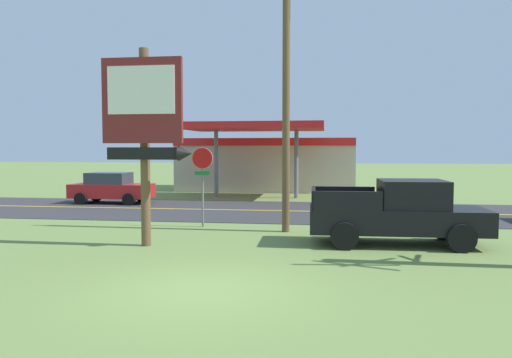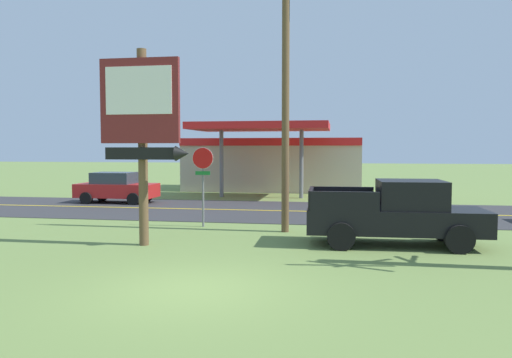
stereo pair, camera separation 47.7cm
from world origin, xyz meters
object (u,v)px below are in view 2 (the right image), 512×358
at_px(car_red_near_lane, 116,187).
at_px(utility_pole, 286,87).
at_px(gas_station, 273,162).
at_px(stop_sign, 203,172).
at_px(motel_sign, 143,119).
at_px(pickup_black_parked_on_lawn, 397,213).

bearing_deg(car_red_near_lane, utility_pole, -37.63).
bearing_deg(gas_station, car_red_near_lane, -125.87).
height_order(stop_sign, gas_station, gas_station).
bearing_deg(utility_pole, gas_station, 98.91).
bearing_deg(motel_sign, stop_sign, 78.99).
height_order(motel_sign, utility_pole, utility_pole).
distance_m(stop_sign, gas_station, 16.89).
bearing_deg(utility_pole, motel_sign, -140.42).
bearing_deg(gas_station, pickup_black_parked_on_lawn, -71.92).
distance_m(stop_sign, utility_pole, 4.37).
height_order(pickup_black_parked_on_lawn, car_red_near_lane, pickup_black_parked_on_lawn).
bearing_deg(pickup_black_parked_on_lawn, stop_sign, 159.88).
relative_size(motel_sign, stop_sign, 1.98).
bearing_deg(motel_sign, car_red_near_lane, 119.05).
bearing_deg(pickup_black_parked_on_lawn, motel_sign, -169.60).
relative_size(utility_pole, car_red_near_lane, 2.23).
bearing_deg(car_red_near_lane, motel_sign, -60.95).
distance_m(motel_sign, pickup_black_parked_on_lawn, 8.08).
bearing_deg(pickup_black_parked_on_lawn, car_red_near_lane, 144.90).
xyz_separation_m(utility_pole, pickup_black_parked_on_lawn, (3.57, -1.84, -4.05)).
xyz_separation_m(stop_sign, gas_station, (0.39, 16.88, -0.08)).
distance_m(stop_sign, pickup_black_parked_on_lawn, 7.22).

